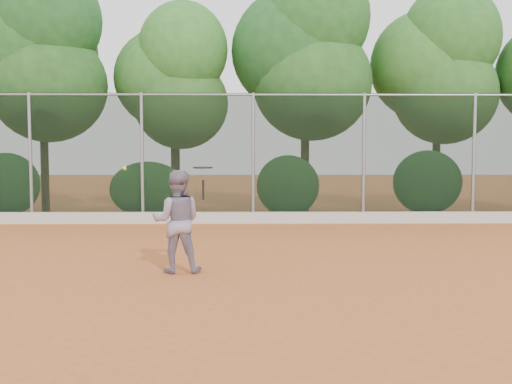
{
  "coord_description": "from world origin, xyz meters",
  "views": [
    {
      "loc": [
        -0.12,
        -8.43,
        1.91
      ],
      "look_at": [
        0.0,
        1.0,
        1.25
      ],
      "focal_mm": 40.0,
      "sensor_mm": 36.0,
      "label": 1
    }
  ],
  "objects": [
    {
      "name": "ground",
      "position": [
        0.0,
        0.0,
        0.0
      ],
      "size": [
        80.0,
        80.0,
        0.0
      ],
      "primitive_type": "plane",
      "color": "#B65C2A",
      "rests_on": "ground"
    },
    {
      "name": "concrete_curb",
      "position": [
        0.0,
        6.82,
        0.15
      ],
      "size": [
        24.0,
        0.2,
        0.3
      ],
      "primitive_type": "cube",
      "color": "beige",
      "rests_on": "ground"
    },
    {
      "name": "tennis_player",
      "position": [
        -1.26,
        0.57,
        0.81
      ],
      "size": [
        0.81,
        0.64,
        1.63
      ],
      "primitive_type": "imported",
      "rotation": [
        0.0,
        0.0,
        3.18
      ],
      "color": "gray",
      "rests_on": "ground"
    },
    {
      "name": "chainlink_fence",
      "position": [
        -0.0,
        7.0,
        1.86
      ],
      "size": [
        24.09,
        0.09,
        3.5
      ],
      "color": "black",
      "rests_on": "ground"
    },
    {
      "name": "foliage_backdrop",
      "position": [
        -0.55,
        8.98,
        4.4
      ],
      "size": [
        23.7,
        3.63,
        7.55
      ],
      "color": "#44301A",
      "rests_on": "ground"
    },
    {
      "name": "tennis_racket",
      "position": [
        -0.83,
        0.38,
        1.63
      ],
      "size": [
        0.38,
        0.38,
        0.52
      ],
      "color": "black",
      "rests_on": "ground"
    },
    {
      "name": "tennis_ball_in_flight",
      "position": [
        -2.11,
        0.7,
        1.65
      ],
      "size": [
        0.06,
        0.06,
        0.06
      ],
      "color": "#D1E433",
      "rests_on": "ground"
    }
  ]
}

